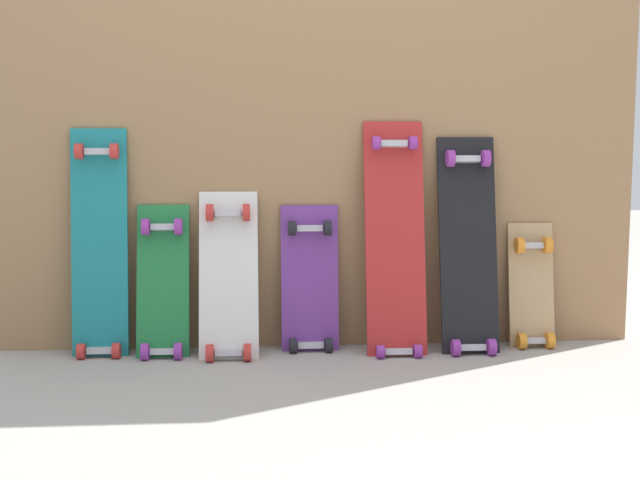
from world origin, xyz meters
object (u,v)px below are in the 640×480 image
at_px(skateboard_red, 395,247).
at_px(skateboard_natural, 532,293).
at_px(skateboard_teal, 99,251).
at_px(skateboard_green, 163,289).
at_px(skateboard_white, 229,283).
at_px(skateboard_black, 468,253).
at_px(skateboard_purple, 310,286).

bearing_deg(skateboard_red, skateboard_natural, 4.61).
distance_m(skateboard_teal, skateboard_green, 0.28).
xyz_separation_m(skateboard_teal, skateboard_red, (1.13, -0.04, 0.01)).
relative_size(skateboard_teal, skateboard_white, 1.35).
xyz_separation_m(skateboard_black, skateboard_natural, (0.27, 0.04, -0.17)).
bearing_deg(skateboard_white, skateboard_purple, 10.99).
relative_size(skateboard_white, skateboard_black, 0.77).
bearing_deg(skateboard_green, skateboard_red, -0.99).
distance_m(skateboard_teal, skateboard_white, 0.51).
height_order(skateboard_green, skateboard_white, skateboard_white).
xyz_separation_m(skateboard_green, skateboard_natural, (1.45, 0.03, -0.04)).
bearing_deg(skateboard_natural, skateboard_purple, 179.48).
xyz_separation_m(skateboard_purple, skateboard_black, (0.62, -0.05, 0.13)).
distance_m(skateboard_teal, skateboard_black, 1.42).
relative_size(skateboard_red, skateboard_natural, 1.74).
bearing_deg(skateboard_black, skateboard_teal, 178.49).
xyz_separation_m(skateboard_teal, skateboard_green, (0.24, -0.03, -0.15)).
distance_m(skateboard_red, skateboard_black, 0.29).
height_order(skateboard_green, skateboard_purple, skateboard_green).
bearing_deg(skateboard_green, skateboard_purple, 3.83).
distance_m(skateboard_green, skateboard_white, 0.25).
relative_size(skateboard_teal, skateboard_green, 1.46).
height_order(skateboard_purple, skateboard_natural, skateboard_purple).
distance_m(skateboard_green, skateboard_purple, 0.57).
bearing_deg(skateboard_green, skateboard_teal, 173.73).
xyz_separation_m(skateboard_red, skateboard_natural, (0.56, 0.05, -0.20)).
relative_size(skateboard_green, skateboard_red, 0.66).
bearing_deg(skateboard_purple, skateboard_red, -9.25).
xyz_separation_m(skateboard_white, skateboard_black, (0.93, 0.01, 0.10)).
bearing_deg(skateboard_black, skateboard_purple, 175.44).
bearing_deg(skateboard_green, skateboard_natural, 1.17).
xyz_separation_m(skateboard_teal, skateboard_white, (0.49, -0.05, -0.12)).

